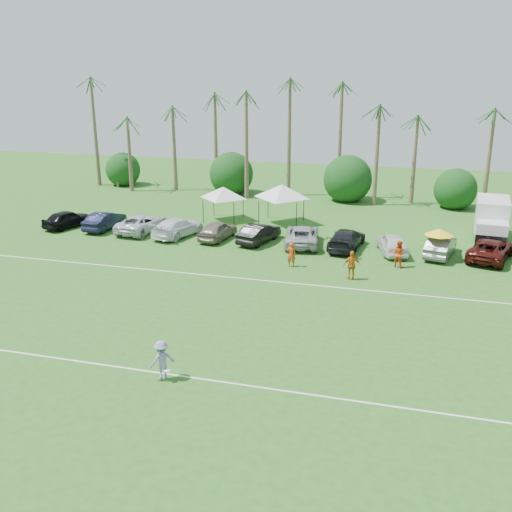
# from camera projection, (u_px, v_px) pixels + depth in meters

# --- Properties ---
(ground) EXTENTS (120.00, 120.00, 0.00)m
(ground) POSITION_uv_depth(u_px,v_px,m) (88.00, 390.00, 22.95)
(ground) COLOR #285B1B
(ground) RESTS_ON ground
(field_lines) EXTENTS (80.00, 12.10, 0.01)m
(field_lines) POSITION_uv_depth(u_px,v_px,m) (168.00, 312.00, 30.29)
(field_lines) COLOR white
(field_lines) RESTS_ON ground
(palm_tree_0) EXTENTS (2.40, 2.40, 8.90)m
(palm_tree_0) POSITION_uv_depth(u_px,v_px,m) (88.00, 117.00, 60.96)
(palm_tree_0) COLOR brown
(palm_tree_0) RESTS_ON ground
(palm_tree_1) EXTENTS (2.40, 2.40, 9.90)m
(palm_tree_1) POSITION_uv_depth(u_px,v_px,m) (129.00, 109.00, 59.44)
(palm_tree_1) COLOR brown
(palm_tree_1) RESTS_ON ground
(palm_tree_2) EXTENTS (2.40, 2.40, 10.90)m
(palm_tree_2) POSITION_uv_depth(u_px,v_px,m) (174.00, 101.00, 57.93)
(palm_tree_2) COLOR brown
(palm_tree_2) RESTS_ON ground
(palm_tree_3) EXTENTS (2.40, 2.40, 11.90)m
(palm_tree_3) POSITION_uv_depth(u_px,v_px,m) (210.00, 93.00, 56.67)
(palm_tree_3) COLOR brown
(palm_tree_3) RESTS_ON ground
(palm_tree_4) EXTENTS (2.40, 2.40, 8.90)m
(palm_tree_4) POSITION_uv_depth(u_px,v_px,m) (249.00, 121.00, 56.47)
(palm_tree_4) COLOR brown
(palm_tree_4) RESTS_ON ground
(palm_tree_5) EXTENTS (2.40, 2.40, 9.90)m
(palm_tree_5) POSITION_uv_depth(u_px,v_px,m) (289.00, 112.00, 55.21)
(palm_tree_5) COLOR brown
(palm_tree_5) RESTS_ON ground
(palm_tree_6) EXTENTS (2.40, 2.40, 10.90)m
(palm_tree_6) POSITION_uv_depth(u_px,v_px,m) (330.00, 104.00, 53.94)
(palm_tree_6) COLOR brown
(palm_tree_6) RESTS_ON ground
(palm_tree_7) EXTENTS (2.40, 2.40, 11.90)m
(palm_tree_7) POSITION_uv_depth(u_px,v_px,m) (374.00, 95.00, 52.68)
(palm_tree_7) COLOR brown
(palm_tree_7) RESTS_ON ground
(palm_tree_8) EXTENTS (2.40, 2.40, 8.90)m
(palm_tree_8) POSITION_uv_depth(u_px,v_px,m) (427.00, 125.00, 52.24)
(palm_tree_8) COLOR brown
(palm_tree_8) RESTS_ON ground
(palm_tree_9) EXTENTS (2.40, 2.40, 9.90)m
(palm_tree_9) POSITION_uv_depth(u_px,v_px,m) (487.00, 116.00, 50.72)
(palm_tree_9) COLOR brown
(palm_tree_9) RESTS_ON ground
(bush_tree_0) EXTENTS (4.00, 4.00, 4.00)m
(bush_tree_0) POSITION_uv_depth(u_px,v_px,m) (121.00, 170.00, 62.89)
(bush_tree_0) COLOR brown
(bush_tree_0) RESTS_ON ground
(bush_tree_1) EXTENTS (4.00, 4.00, 4.00)m
(bush_tree_1) POSITION_uv_depth(u_px,v_px,m) (234.00, 175.00, 59.66)
(bush_tree_1) COLOR brown
(bush_tree_1) RESTS_ON ground
(bush_tree_2) EXTENTS (4.00, 4.00, 4.00)m
(bush_tree_2) POSITION_uv_depth(u_px,v_px,m) (349.00, 180.00, 56.67)
(bush_tree_2) COLOR brown
(bush_tree_2) RESTS_ON ground
(bush_tree_3) EXTENTS (4.00, 4.00, 4.00)m
(bush_tree_3) POSITION_uv_depth(u_px,v_px,m) (454.00, 186.00, 54.18)
(bush_tree_3) COLOR brown
(bush_tree_3) RESTS_ON ground
(sideline_player_a) EXTENTS (0.66, 0.49, 1.65)m
(sideline_player_a) POSITION_uv_depth(u_px,v_px,m) (291.00, 254.00, 37.14)
(sideline_player_a) COLOR #CB4616
(sideline_player_a) RESTS_ON ground
(sideline_player_b) EXTENTS (1.08, 0.99, 1.80)m
(sideline_player_b) POSITION_uv_depth(u_px,v_px,m) (398.00, 254.00, 37.03)
(sideline_player_b) COLOR #E15119
(sideline_player_b) RESTS_ON ground
(sideline_player_c) EXTENTS (1.16, 0.78, 1.82)m
(sideline_player_c) POSITION_uv_depth(u_px,v_px,m) (352.00, 265.00, 34.80)
(sideline_player_c) COLOR #CB6C16
(sideline_player_c) RESTS_ON ground
(box_truck) EXTENTS (2.75, 6.07, 3.04)m
(box_truck) POSITION_uv_depth(u_px,v_px,m) (492.00, 219.00, 42.63)
(box_truck) COLOR silver
(box_truck) RESTS_ON ground
(canopy_tent_left) EXTENTS (4.17, 4.17, 3.38)m
(canopy_tent_left) POSITION_uv_depth(u_px,v_px,m) (223.00, 187.00, 47.98)
(canopy_tent_left) COLOR black
(canopy_tent_left) RESTS_ON ground
(canopy_tent_right) EXTENTS (4.79, 4.79, 3.88)m
(canopy_tent_right) POSITION_uv_depth(u_px,v_px,m) (282.00, 184.00, 46.73)
(canopy_tent_right) COLOR black
(canopy_tent_right) RESTS_ON ground
(market_umbrella) EXTENTS (1.95, 1.95, 2.17)m
(market_umbrella) POSITION_uv_depth(u_px,v_px,m) (439.00, 232.00, 38.11)
(market_umbrella) COLOR black
(market_umbrella) RESTS_ON ground
(frisbee_player) EXTENTS (1.23, 1.23, 1.71)m
(frisbee_player) POSITION_uv_depth(u_px,v_px,m) (162.00, 360.00, 23.57)
(frisbee_player) COLOR #7D7CB0
(frisbee_player) RESTS_ON ground
(parked_car_0) EXTENTS (2.94, 4.51, 1.43)m
(parked_car_0) POSITION_uv_depth(u_px,v_px,m) (67.00, 219.00, 46.45)
(parked_car_0) COLOR black
(parked_car_0) RESTS_ON ground
(parked_car_1) EXTENTS (1.80, 4.43, 1.43)m
(parked_car_1) POSITION_uv_depth(u_px,v_px,m) (105.00, 221.00, 45.90)
(parked_car_1) COLOR black
(parked_car_1) RESTS_ON ground
(parked_car_2) EXTENTS (2.86, 5.35, 1.43)m
(parked_car_2) POSITION_uv_depth(u_px,v_px,m) (142.00, 223.00, 45.15)
(parked_car_2) COLOR silver
(parked_car_2) RESTS_ON ground
(parked_car_3) EXTENTS (3.23, 5.28, 1.43)m
(parked_car_3) POSITION_uv_depth(u_px,v_px,m) (178.00, 227.00, 44.00)
(parked_car_3) COLOR white
(parked_car_3) RESTS_ON ground
(parked_car_4) EXTENTS (2.26, 4.39, 1.43)m
(parked_car_4) POSITION_uv_depth(u_px,v_px,m) (218.00, 230.00, 43.21)
(parked_car_4) COLOR #7B6E5F
(parked_car_4) RESTS_ON ground
(parked_car_5) EXTENTS (2.57, 4.58, 1.43)m
(parked_car_5) POSITION_uv_depth(u_px,v_px,m) (259.00, 233.00, 42.42)
(parked_car_5) COLOR black
(parked_car_5) RESTS_ON ground
(parked_car_6) EXTENTS (3.11, 5.44, 1.43)m
(parked_car_6) POSITION_uv_depth(u_px,v_px,m) (302.00, 235.00, 41.82)
(parked_car_6) COLOR #A4A7AB
(parked_car_6) RESTS_ON ground
(parked_car_7) EXTENTS (2.55, 5.12, 1.43)m
(parked_car_7) POSITION_uv_depth(u_px,v_px,m) (346.00, 239.00, 40.92)
(parked_car_7) COLOR black
(parked_car_7) RESTS_ON ground
(parked_car_8) EXTENTS (2.67, 4.48, 1.43)m
(parked_car_8) POSITION_uv_depth(u_px,v_px,m) (392.00, 243.00, 39.92)
(parked_car_8) COLOR white
(parked_car_8) RESTS_ON ground
(parked_car_9) EXTENTS (2.43, 4.57, 1.43)m
(parked_car_9) POSITION_uv_depth(u_px,v_px,m) (440.00, 246.00, 39.25)
(parked_car_9) COLOR slate
(parked_car_9) RESTS_ON ground
(parked_car_10) EXTENTS (3.76, 5.61, 1.43)m
(parked_car_10) POSITION_uv_depth(u_px,v_px,m) (490.00, 249.00, 38.53)
(parked_car_10) COLOR #410F0C
(parked_car_10) RESTS_ON ground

